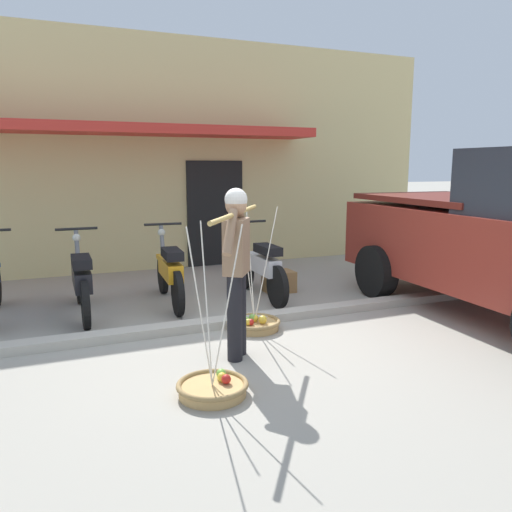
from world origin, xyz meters
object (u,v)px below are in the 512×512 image
(fruit_basket_left_side, at_px, (213,387))
(motorcycle_second_in_row, at_px, (81,281))
(fruit_vendor, at_px, (236,262))
(motorcycle_third_in_row, at_px, (170,272))
(fruit_basket_right_side, at_px, (255,323))
(motorcycle_end_of_row, at_px, (261,267))
(wooden_crate, at_px, (279,281))

(fruit_basket_left_side, bearing_deg, motorcycle_second_in_row, 106.38)
(fruit_vendor, distance_m, motorcycle_third_in_row, 2.29)
(fruit_vendor, relative_size, motorcycle_third_in_row, 0.93)
(motorcycle_third_in_row, bearing_deg, fruit_vendor, -85.80)
(fruit_basket_right_side, bearing_deg, motorcycle_end_of_row, 63.98)
(fruit_vendor, relative_size, motorcycle_end_of_row, 0.93)
(motorcycle_end_of_row, height_order, wooden_crate, motorcycle_end_of_row)
(fruit_vendor, bearing_deg, fruit_basket_right_side, 56.18)
(fruit_basket_left_side, distance_m, motorcycle_third_in_row, 3.00)
(fruit_basket_left_side, distance_m, motorcycle_second_in_row, 3.00)
(fruit_basket_left_side, xyz_separation_m, motorcycle_end_of_row, (1.63, 2.80, 0.38))
(wooden_crate, bearing_deg, motorcycle_third_in_row, -177.94)
(motorcycle_end_of_row, bearing_deg, fruit_vendor, -118.95)
(motorcycle_third_in_row, bearing_deg, wooden_crate, 2.06)
(fruit_basket_left_side, xyz_separation_m, motorcycle_second_in_row, (-0.84, 2.85, 0.38))
(fruit_vendor, bearing_deg, motorcycle_second_in_row, 122.17)
(fruit_basket_left_side, xyz_separation_m, motorcycle_third_in_row, (0.33, 2.96, 0.38))
(fruit_vendor, bearing_deg, motorcycle_third_in_row, 94.20)
(fruit_vendor, xyz_separation_m, fruit_basket_right_side, (0.49, 0.74, -0.90))
(fruit_basket_right_side, xyz_separation_m, wooden_crate, (1.04, 1.55, 0.08))
(motorcycle_second_in_row, bearing_deg, fruit_basket_right_side, -37.09)
(fruit_basket_left_side, relative_size, wooden_crate, 3.30)
(fruit_vendor, xyz_separation_m, motorcycle_third_in_row, (-0.16, 2.22, -0.53))
(fruit_basket_left_side, xyz_separation_m, wooden_crate, (2.03, 3.02, 0.09))
(fruit_basket_right_side, bearing_deg, motorcycle_second_in_row, 142.91)
(motorcycle_second_in_row, distance_m, wooden_crate, 2.89)
(fruit_vendor, relative_size, motorcycle_second_in_row, 0.93)
(motorcycle_end_of_row, bearing_deg, motorcycle_second_in_row, 178.82)
(motorcycle_third_in_row, distance_m, motorcycle_end_of_row, 1.31)
(fruit_basket_left_side, bearing_deg, wooden_crate, 56.14)
(motorcycle_third_in_row, bearing_deg, fruit_basket_left_side, -96.32)
(motorcycle_second_in_row, height_order, wooden_crate, motorcycle_second_in_row)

